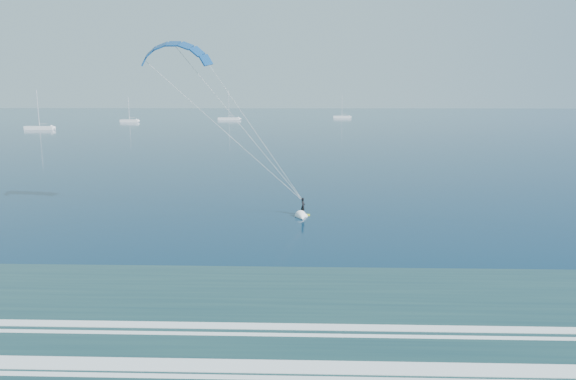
# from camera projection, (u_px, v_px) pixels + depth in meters

# --- Properties ---
(kitesurfer_rig) EXTENTS (16.53, 6.28, 17.63)m
(kitesurfer_rig) POSITION_uv_depth(u_px,v_px,m) (241.00, 126.00, 47.78)
(kitesurfer_rig) COLOR #DCEE1C
(kitesurfer_rig) RESTS_ON ground
(sailboat_0) EXTENTS (10.04, 2.40, 13.47)m
(sailboat_0) POSITION_uv_depth(u_px,v_px,m) (40.00, 128.00, 177.90)
(sailboat_0) COLOR white
(sailboat_0) RESTS_ON ground
(sailboat_1) EXTENTS (7.87, 2.40, 10.92)m
(sailboat_1) POSITION_uv_depth(u_px,v_px,m) (129.00, 121.00, 225.84)
(sailboat_1) COLOR white
(sailboat_1) RESTS_ON ground
(sailboat_2) EXTENTS (10.44, 2.40, 13.83)m
(sailboat_2) POSITION_uv_depth(u_px,v_px,m) (229.00, 119.00, 245.95)
(sailboat_2) COLOR white
(sailboat_2) RESTS_ON ground
(sailboat_3) EXTENTS (8.83, 2.40, 11.99)m
(sailboat_3) POSITION_uv_depth(u_px,v_px,m) (342.00, 117.00, 265.95)
(sailboat_3) COLOR white
(sailboat_3) RESTS_ON ground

